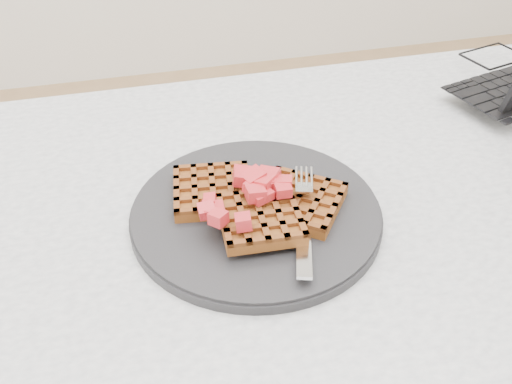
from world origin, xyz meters
TOP-DOWN VIEW (x-y plane):
  - table at (0.00, 0.00)m, footprint 1.20×0.80m
  - plate at (-0.12, 0.02)m, footprint 0.30×0.30m
  - waffles at (-0.12, 0.02)m, footprint 0.21×0.17m
  - strawberry_pile at (-0.12, 0.02)m, footprint 0.15×0.15m
  - fork at (-0.07, -0.02)m, footprint 0.08×0.18m

SIDE VIEW (x-z plane):
  - table at x=0.00m, z-range 0.26..1.01m
  - plate at x=-0.12m, z-range 0.75..0.77m
  - fork at x=-0.07m, z-range 0.77..0.78m
  - waffles at x=-0.12m, z-range 0.76..0.79m
  - strawberry_pile at x=-0.12m, z-range 0.79..0.82m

